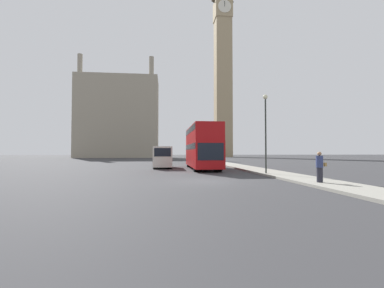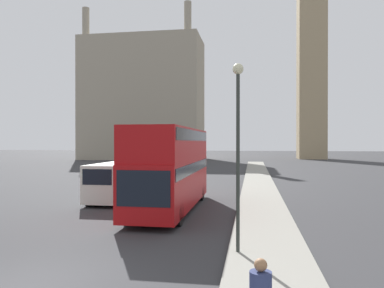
{
  "view_description": "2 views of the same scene",
  "coord_description": "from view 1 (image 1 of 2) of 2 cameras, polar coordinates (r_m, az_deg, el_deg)",
  "views": [
    {
      "loc": [
        -2.42,
        -15.81,
        1.8
      ],
      "look_at": [
        0.24,
        10.17,
        2.62
      ],
      "focal_mm": 24.0,
      "sensor_mm": 36.0,
      "label": 1
    },
    {
      "loc": [
        5.81,
        -8.84,
        3.74
      ],
      "look_at": [
        1.36,
        18.59,
        3.59
      ],
      "focal_mm": 35.0,
      "sensor_mm": 36.0,
      "label": 2
    }
  ],
  "objects": [
    {
      "name": "building_block_distant",
      "position": [
        87.76,
        -15.97,
        5.64
      ],
      "size": [
        25.43,
        12.14,
        31.74
      ],
      "color": "#9E937F",
      "rests_on": "ground_plane"
    },
    {
      "name": "pedestrian",
      "position": [
        15.68,
        26.52,
        -4.6
      ],
      "size": [
        0.53,
        0.37,
        1.67
      ],
      "color": "#23232D",
      "rests_on": "sidewalk_strip"
    },
    {
      "name": "ground_plane",
      "position": [
        16.09,
        2.87,
        -8.22
      ],
      "size": [
        300.0,
        300.0,
        0.0
      ],
      "primitive_type": "plane",
      "color": "#333335"
    },
    {
      "name": "clock_tower",
      "position": [
        100.49,
        6.88,
        17.03
      ],
      "size": [
        6.3,
        6.47,
        66.89
      ],
      "color": "tan",
      "rests_on": "ground_plane"
    },
    {
      "name": "white_van",
      "position": [
        29.12,
        -6.5,
        -2.8
      ],
      "size": [
        2.05,
        5.12,
        2.4
      ],
      "color": "silver",
      "rests_on": "ground_plane"
    },
    {
      "name": "red_double_decker_bus",
      "position": [
        27.24,
        2.24,
        -0.33
      ],
      "size": [
        2.62,
        10.64,
        4.46
      ],
      "color": "#A80F11",
      "rests_on": "ground_plane"
    },
    {
      "name": "street_lamp",
      "position": [
        20.9,
        16.04,
        4.74
      ],
      "size": [
        0.36,
        0.36,
        6.16
      ],
      "color": "#2D332D",
      "rests_on": "sidewalk_strip"
    },
    {
      "name": "sidewalk_strip",
      "position": [
        18.16,
        23.23,
        -7.1
      ],
      "size": [
        2.68,
        120.0,
        0.15
      ],
      "color": "gray",
      "rests_on": "ground_plane"
    }
  ]
}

